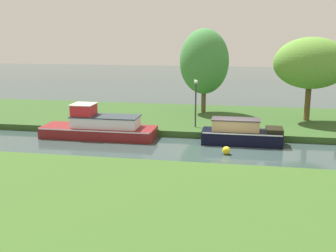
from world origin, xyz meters
TOP-DOWN VIEW (x-y plane):
  - ground_plane at (0.00, 0.00)m, footprint 120.00×120.00m
  - riverbank_far at (0.00, 7.00)m, footprint 72.00×10.00m
  - riverbank_near at (0.00, -9.00)m, footprint 72.00×10.00m
  - black_barge at (0.68, 1.20)m, footprint 4.60×1.56m
  - maroon_narrowboat at (-7.98, 1.20)m, footprint 7.09×2.14m
  - willow_tree_left at (-2.26, 8.62)m, footprint 3.69×3.21m
  - willow_tree_centre at (5.11, 6.62)m, footprint 5.00×3.37m
  - lamp_post at (-2.27, 3.45)m, footprint 0.24×0.24m
  - channel_buoy at (-0.07, -1.08)m, footprint 0.43×0.43m

SIDE VIEW (x-z plane):
  - ground_plane at x=0.00m, z-range 0.00..0.00m
  - riverbank_far at x=0.00m, z-range 0.00..0.40m
  - riverbank_near at x=0.00m, z-range 0.00..0.40m
  - channel_buoy at x=-0.07m, z-range 0.00..0.43m
  - black_barge at x=0.68m, z-range -0.12..1.38m
  - maroon_narrowboat at x=-7.98m, z-range -0.39..1.70m
  - lamp_post at x=-2.27m, z-range 0.78..3.83m
  - willow_tree_left at x=-2.26m, z-range 1.11..7.40m
  - willow_tree_centre at x=5.11m, z-range 1.51..7.21m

